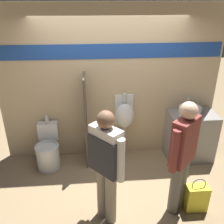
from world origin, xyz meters
TOP-DOWN VIEW (x-y plane):
  - ground_plane at (0.00, 0.00)m, footprint 16.00×16.00m
  - display_wall at (0.00, 0.60)m, footprint 3.81×0.07m
  - sink_counter at (1.44, 0.30)m, footprint 0.82×0.54m
  - sink_basin at (1.39, 0.36)m, footprint 0.39×0.39m
  - cell_phone at (1.20, 0.19)m, footprint 0.07×0.14m
  - divider_near_counter at (-0.44, 0.33)m, footprint 0.03×0.48m
  - urinal_near_counter at (0.25, 0.45)m, footprint 0.35×0.26m
  - toilet at (-1.12, 0.24)m, footprint 0.42×0.58m
  - person_in_vest at (-0.17, -0.99)m, footprint 0.44×0.46m
  - person_with_lanyard at (0.82, -0.91)m, footprint 0.45×0.43m
  - shopping_bag at (1.10, -0.96)m, footprint 0.30×0.17m

SIDE VIEW (x-z plane):
  - ground_plane at x=0.00m, z-range 0.00..0.00m
  - shopping_bag at x=1.10m, z-range -0.06..0.48m
  - toilet at x=-1.12m, z-range -0.14..0.74m
  - sink_counter at x=1.44m, z-range 0.00..0.89m
  - divider_near_counter at x=-0.44m, z-range 0.00..1.63m
  - urinal_near_counter at x=0.25m, z-range 0.22..1.46m
  - cell_phone at x=1.20m, z-range 0.89..0.91m
  - person_with_lanyard at x=0.82m, z-range 0.09..1.75m
  - person_in_vest at x=-0.17m, z-range 0.13..1.75m
  - sink_basin at x=1.39m, z-range 0.83..1.08m
  - display_wall at x=0.00m, z-range 0.01..2.71m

